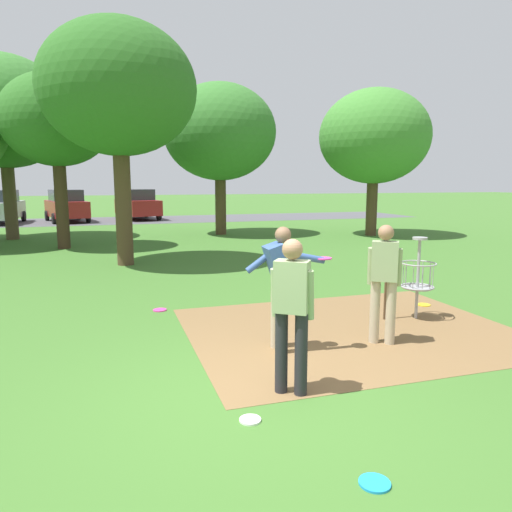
{
  "coord_description": "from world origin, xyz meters",
  "views": [
    {
      "loc": [
        -1.39,
        -4.55,
        2.3
      ],
      "look_at": [
        1.08,
        3.34,
        1.0
      ],
      "focal_mm": 33.26,
      "sensor_mm": 36.0,
      "label": 1
    }
  ],
  "objects_px": {
    "disc_golf_basket": "(415,275)",
    "tree_far_left": "(374,137)",
    "player_waiting_right": "(292,308)",
    "tree_mid_left": "(56,121)",
    "parked_car_center_right": "(138,204)",
    "player_foreground_watching": "(280,280)",
    "tree_near_right": "(220,133)",
    "tree_far_right": "(118,90)",
    "frisbee_by_tee": "(303,287)",
    "parked_car_leftmost": "(0,207)",
    "frisbee_near_basket": "(424,305)",
    "parked_car_center_left": "(66,206)",
    "frisbee_far_right": "(375,483)",
    "tree_far_center": "(3,112)",
    "frisbee_far_left": "(160,310)",
    "player_waiting_left": "(384,277)",
    "frisbee_mid_grass": "(250,420)"
  },
  "relations": [
    {
      "from": "player_waiting_right",
      "to": "frisbee_near_basket",
      "type": "xyz_separation_m",
      "value": [
        3.76,
        2.73,
        -0.96
      ]
    },
    {
      "from": "tree_far_right",
      "to": "frisbee_far_left",
      "type": "bearing_deg",
      "value": -85.65
    },
    {
      "from": "parked_car_leftmost",
      "to": "parked_car_center_left",
      "type": "xyz_separation_m",
      "value": [
        3.4,
        0.25,
        0.0
      ]
    },
    {
      "from": "tree_mid_left",
      "to": "player_foreground_watching",
      "type": "bearing_deg",
      "value": -72.62
    },
    {
      "from": "player_waiting_right",
      "to": "frisbee_far_right",
      "type": "bearing_deg",
      "value": -89.04
    },
    {
      "from": "parked_car_leftmost",
      "to": "frisbee_by_tee",
      "type": "bearing_deg",
      "value": -63.9
    },
    {
      "from": "player_foreground_watching",
      "to": "tree_far_left",
      "type": "relative_size",
      "value": 0.28
    },
    {
      "from": "frisbee_by_tee",
      "to": "tree_mid_left",
      "type": "relative_size",
      "value": 0.04
    },
    {
      "from": "player_waiting_right",
      "to": "tree_mid_left",
      "type": "relative_size",
      "value": 0.29
    },
    {
      "from": "parked_car_center_right",
      "to": "player_waiting_right",
      "type": "bearing_deg",
      "value": -89.9
    },
    {
      "from": "player_foreground_watching",
      "to": "parked_car_leftmost",
      "type": "height_order",
      "value": "parked_car_leftmost"
    },
    {
      "from": "player_foreground_watching",
      "to": "tree_near_right",
      "type": "relative_size",
      "value": 0.27
    },
    {
      "from": "tree_near_right",
      "to": "tree_far_right",
      "type": "height_order",
      "value": "tree_far_right"
    },
    {
      "from": "frisbee_far_left",
      "to": "tree_far_center",
      "type": "xyz_separation_m",
      "value": [
        -4.5,
        12.61,
        4.95
      ]
    },
    {
      "from": "parked_car_leftmost",
      "to": "tree_far_left",
      "type": "bearing_deg",
      "value": -34.36
    },
    {
      "from": "player_waiting_right",
      "to": "frisbee_near_basket",
      "type": "relative_size",
      "value": 6.88
    },
    {
      "from": "frisbee_near_basket",
      "to": "frisbee_mid_grass",
      "type": "bearing_deg",
      "value": -143.85
    },
    {
      "from": "tree_mid_left",
      "to": "tree_far_left",
      "type": "height_order",
      "value": "tree_far_left"
    },
    {
      "from": "disc_golf_basket",
      "to": "player_waiting_left",
      "type": "height_order",
      "value": "player_waiting_left"
    },
    {
      "from": "disc_golf_basket",
      "to": "tree_far_left",
      "type": "relative_size",
      "value": 0.23
    },
    {
      "from": "frisbee_near_basket",
      "to": "parked_car_center_right",
      "type": "height_order",
      "value": "parked_car_center_right"
    },
    {
      "from": "frisbee_by_tee",
      "to": "tree_near_right",
      "type": "height_order",
      "value": "tree_near_right"
    },
    {
      "from": "disc_golf_basket",
      "to": "tree_mid_left",
      "type": "height_order",
      "value": "tree_mid_left"
    },
    {
      "from": "player_waiting_right",
      "to": "parked_car_leftmost",
      "type": "bearing_deg",
      "value": 106.89
    },
    {
      "from": "tree_far_center",
      "to": "parked_car_center_right",
      "type": "relative_size",
      "value": 1.59
    },
    {
      "from": "frisbee_by_tee",
      "to": "frisbee_far_left",
      "type": "bearing_deg",
      "value": -162.76
    },
    {
      "from": "player_waiting_left",
      "to": "parked_car_center_right",
      "type": "xyz_separation_m",
      "value": [
        -1.89,
        24.32,
        -0.05
      ]
    },
    {
      "from": "frisbee_near_basket",
      "to": "tree_near_right",
      "type": "distance_m",
      "value": 13.72
    },
    {
      "from": "frisbee_by_tee",
      "to": "tree_near_right",
      "type": "xyz_separation_m",
      "value": [
        0.69,
        10.86,
        4.36
      ]
    },
    {
      "from": "tree_far_right",
      "to": "frisbee_near_basket",
      "type": "bearing_deg",
      "value": -50.47
    },
    {
      "from": "frisbee_by_tee",
      "to": "frisbee_mid_grass",
      "type": "bearing_deg",
      "value": -117.95
    },
    {
      "from": "parked_car_center_right",
      "to": "frisbee_mid_grass",
      "type": "bearing_deg",
      "value": -91.23
    },
    {
      "from": "player_foreground_watching",
      "to": "parked_car_leftmost",
      "type": "relative_size",
      "value": 0.4
    },
    {
      "from": "tree_far_left",
      "to": "parked_car_leftmost",
      "type": "relative_size",
      "value": 1.43
    },
    {
      "from": "disc_golf_basket",
      "to": "tree_far_right",
      "type": "distance_m",
      "value": 9.14
    },
    {
      "from": "player_waiting_right",
      "to": "parked_car_center_left",
      "type": "height_order",
      "value": "parked_car_center_left"
    },
    {
      "from": "tree_far_center",
      "to": "tree_far_left",
      "type": "bearing_deg",
      "value": -12.02
    },
    {
      "from": "frisbee_by_tee",
      "to": "frisbee_far_right",
      "type": "relative_size",
      "value": 0.85
    },
    {
      "from": "tree_mid_left",
      "to": "parked_car_center_right",
      "type": "relative_size",
      "value": 1.31
    },
    {
      "from": "tree_far_right",
      "to": "frisbee_mid_grass",
      "type": "bearing_deg",
      "value": -85.15
    },
    {
      "from": "player_foreground_watching",
      "to": "player_waiting_right",
      "type": "distance_m",
      "value": 1.34
    },
    {
      "from": "tree_mid_left",
      "to": "disc_golf_basket",
      "type": "bearing_deg",
      "value": -59.84
    },
    {
      "from": "frisbee_by_tee",
      "to": "tree_far_center",
      "type": "xyz_separation_m",
      "value": [
        -7.73,
        11.61,
        4.95
      ]
    },
    {
      "from": "tree_far_left",
      "to": "tree_far_center",
      "type": "bearing_deg",
      "value": 167.98
    },
    {
      "from": "player_waiting_right",
      "to": "parked_car_center_right",
      "type": "xyz_separation_m",
      "value": [
        -0.05,
        25.45,
        -0.05
      ]
    },
    {
      "from": "player_waiting_right",
      "to": "frisbee_by_tee",
      "type": "bearing_deg",
      "value": 65.49
    },
    {
      "from": "player_foreground_watching",
      "to": "parked_car_center_right",
      "type": "height_order",
      "value": "parked_car_center_right"
    },
    {
      "from": "player_foreground_watching",
      "to": "frisbee_by_tee",
      "type": "xyz_separation_m",
      "value": [
        1.87,
        3.56,
        -0.98
      ]
    },
    {
      "from": "frisbee_by_tee",
      "to": "tree_far_left",
      "type": "height_order",
      "value": "tree_far_left"
    },
    {
      "from": "frisbee_near_basket",
      "to": "tree_far_left",
      "type": "height_order",
      "value": "tree_far_left"
    }
  ]
}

